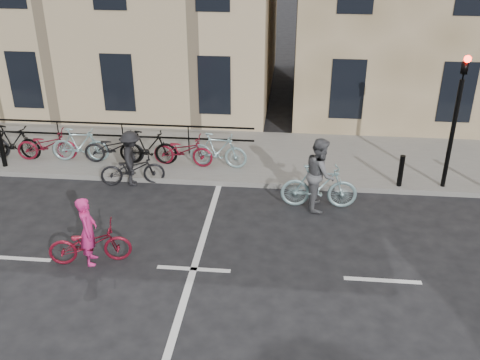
# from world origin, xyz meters

# --- Properties ---
(ground) EXTENTS (120.00, 120.00, 0.00)m
(ground) POSITION_xyz_m (0.00, 0.00, 0.00)
(ground) COLOR black
(ground) RESTS_ON ground
(sidewalk) EXTENTS (46.00, 4.00, 0.15)m
(sidewalk) POSITION_xyz_m (-4.00, 6.00, 0.07)
(sidewalk) COLOR slate
(sidewalk) RESTS_ON ground
(traffic_light) EXTENTS (0.18, 0.30, 3.90)m
(traffic_light) POSITION_xyz_m (6.20, 4.34, 2.45)
(traffic_light) COLOR black
(traffic_light) RESTS_ON sidewalk
(bollard_east) EXTENTS (0.14, 0.14, 0.90)m
(bollard_east) POSITION_xyz_m (5.00, 4.25, 0.60)
(bollard_east) COLOR black
(bollard_east) RESTS_ON sidewalk
(parked_bikes) EXTENTS (9.35, 1.23, 1.05)m
(parked_bikes) POSITION_xyz_m (-3.87, 5.04, 0.65)
(parked_bikes) COLOR black
(parked_bikes) RESTS_ON sidewalk
(cyclist_pink) EXTENTS (1.86, 1.02, 1.57)m
(cyclist_pink) POSITION_xyz_m (-2.27, 0.06, 0.55)
(cyclist_pink) COLOR maroon
(cyclist_pink) RESTS_ON ground
(cyclist_grey) EXTENTS (1.99, 0.95, 1.91)m
(cyclist_grey) POSITION_xyz_m (2.74, 3.08, 0.77)
(cyclist_grey) COLOR #84A9AD
(cyclist_grey) RESTS_ON ground
(cyclist_dark) EXTENTS (1.88, 1.14, 1.59)m
(cyclist_dark) POSITION_xyz_m (-2.43, 3.90, 0.63)
(cyclist_dark) COLOR black
(cyclist_dark) RESTS_ON ground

